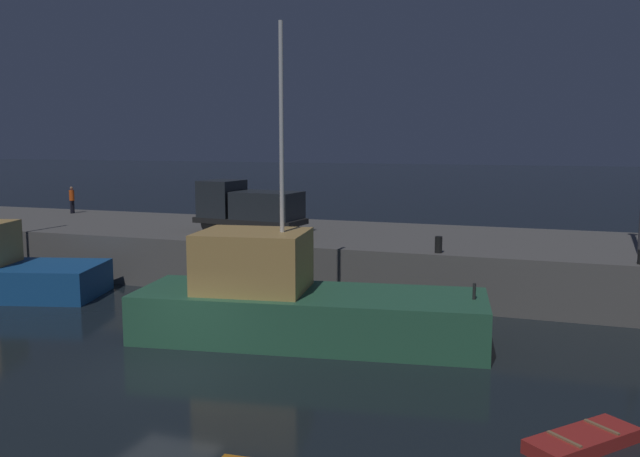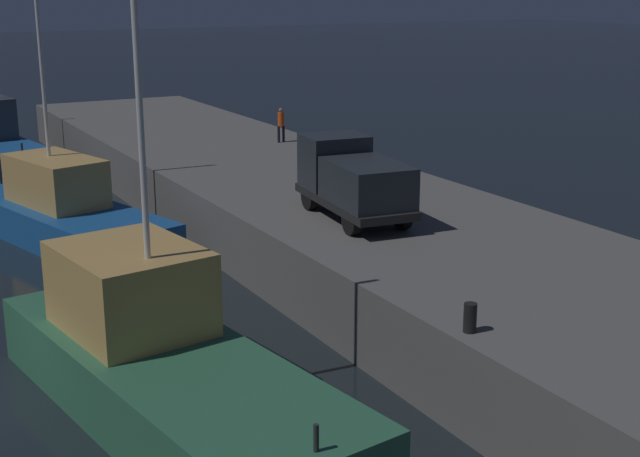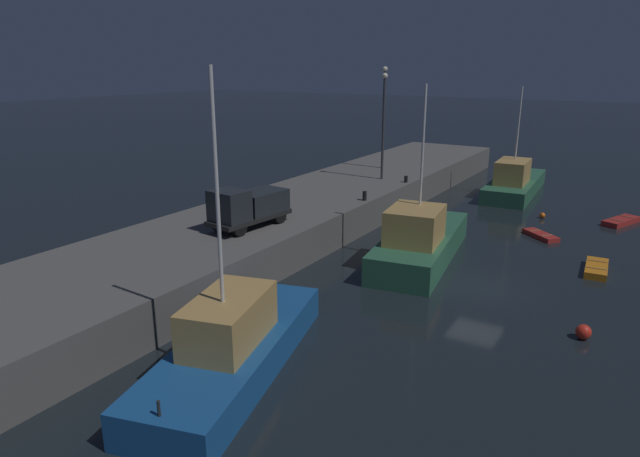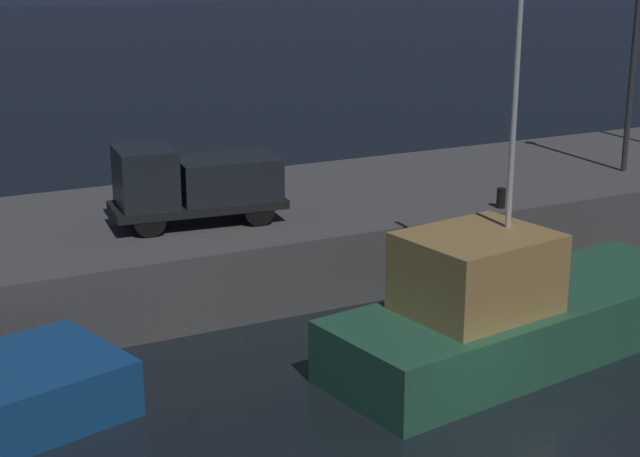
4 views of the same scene
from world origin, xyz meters
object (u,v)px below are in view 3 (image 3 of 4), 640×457
(dinghy_red_small, at_px, (596,269))
(lamp_post_west, at_px, (384,119))
(fishing_boat_blue, at_px, (420,241))
(mooring_buoy_mid, at_px, (542,215))
(mooring_buoy_near, at_px, (583,332))
(bollard_west, at_px, (406,179))
(dinghy_orange_near, at_px, (541,235))
(lamp_post_east, at_px, (384,110))
(fishing_boat_orange, at_px, (233,345))
(fishing_boat_white, at_px, (514,182))
(rowboat_white_mid, at_px, (621,221))
(utility_truck, at_px, (248,206))
(bollard_central, at_px, (365,196))

(dinghy_red_small, height_order, lamp_post_west, lamp_post_west)
(fishing_boat_blue, distance_m, mooring_buoy_mid, 14.20)
(mooring_buoy_near, relative_size, bollard_west, 1.27)
(dinghy_orange_near, bearing_deg, lamp_post_east, 65.36)
(fishing_boat_orange, bearing_deg, fishing_boat_white, -2.94)
(fishing_boat_blue, relative_size, rowboat_white_mid, 3.24)
(mooring_buoy_mid, relative_size, lamp_post_east, 0.05)
(fishing_boat_orange, bearing_deg, bollard_west, 9.28)
(fishing_boat_white, height_order, lamp_post_west, lamp_post_west)
(rowboat_white_mid, relative_size, lamp_post_east, 0.41)
(lamp_post_east, bearing_deg, mooring_buoy_near, -137.11)
(utility_truck, bearing_deg, bollard_west, -9.19)
(fishing_boat_blue, height_order, bollard_central, fishing_boat_blue)
(fishing_boat_orange, bearing_deg, fishing_boat_blue, -4.86)
(fishing_boat_blue, distance_m, fishing_boat_orange, 15.16)
(mooring_buoy_near, bearing_deg, lamp_post_east, 42.89)
(dinghy_orange_near, height_order, mooring_buoy_mid, mooring_buoy_mid)
(bollard_central, bearing_deg, fishing_boat_orange, -167.34)
(rowboat_white_mid, xyz_separation_m, utility_truck, (-20.46, 17.49, 3.19))
(dinghy_red_small, bearing_deg, dinghy_orange_near, 37.65)
(dinghy_orange_near, bearing_deg, fishing_boat_blue, 148.65)
(rowboat_white_mid, relative_size, lamp_post_west, 0.43)
(mooring_buoy_mid, xyz_separation_m, lamp_post_west, (-2.70, 11.94, 6.72))
(rowboat_white_mid, relative_size, mooring_buoy_mid, 8.36)
(fishing_boat_white, bearing_deg, mooring_buoy_near, -160.89)
(fishing_boat_orange, xyz_separation_m, mooring_buoy_mid, (28.60, -5.57, -0.84))
(fishing_boat_orange, bearing_deg, dinghy_orange_near, -15.28)
(mooring_buoy_near, xyz_separation_m, mooring_buoy_mid, (19.00, 5.24, -0.11))
(utility_truck, bearing_deg, lamp_post_east, 4.62)
(fishing_boat_blue, relative_size, bollard_west, 22.96)
(rowboat_white_mid, bearing_deg, fishing_boat_orange, 160.42)
(mooring_buoy_mid, bearing_deg, dinghy_orange_near, -170.35)
(fishing_boat_blue, distance_m, dinghy_red_small, 9.72)
(mooring_buoy_near, relative_size, mooring_buoy_mid, 1.50)
(fishing_boat_orange, distance_m, lamp_post_east, 32.15)
(fishing_boat_orange, height_order, lamp_post_west, fishing_boat_orange)
(rowboat_white_mid, bearing_deg, lamp_post_east, 88.85)
(rowboat_white_mid, distance_m, mooring_buoy_mid, 5.29)
(dinghy_orange_near, xyz_separation_m, lamp_post_east, (6.85, 14.93, 7.01))
(lamp_post_west, xyz_separation_m, lamp_post_east, (4.50, 2.13, 0.23))
(mooring_buoy_mid, bearing_deg, dinghy_red_small, -154.76)
(mooring_buoy_mid, bearing_deg, lamp_post_east, 82.71)
(utility_truck, xyz_separation_m, bollard_central, (9.17, -2.61, -0.91))
(mooring_buoy_mid, distance_m, bollard_central, 14.08)
(fishing_boat_blue, relative_size, lamp_post_west, 1.41)
(dinghy_orange_near, distance_m, utility_truck, 19.54)
(fishing_boat_orange, distance_m, mooring_buoy_near, 14.48)
(fishing_boat_blue, xyz_separation_m, fishing_boat_white, (20.45, -0.54, -0.13))
(dinghy_orange_near, xyz_separation_m, mooring_buoy_mid, (5.05, 0.86, 0.06))
(fishing_boat_white, xyz_separation_m, lamp_post_east, (-5.14, 10.33, 6.09))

